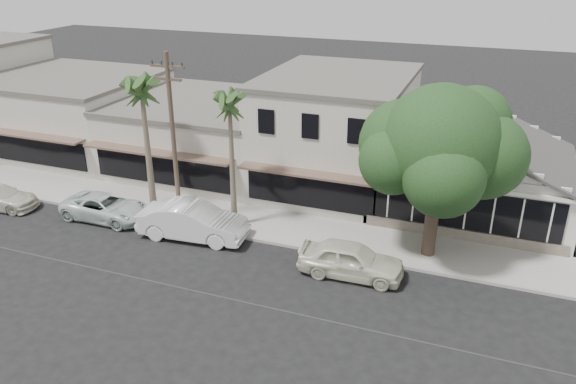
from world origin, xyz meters
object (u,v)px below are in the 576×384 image
at_px(car_0, 351,260).
at_px(car_1, 193,221).
at_px(car_2, 106,207).
at_px(utility_pole, 173,138).
at_px(shade_tree, 439,146).

xyz_separation_m(car_0, car_1, (-8.28, 0.67, 0.11)).
xyz_separation_m(car_0, car_2, (-13.69, 0.89, -0.12)).
bearing_deg(utility_pole, car_2, -169.42).
bearing_deg(car_1, utility_pole, 48.59).
relative_size(car_2, shade_tree, 0.59).
bearing_deg(car_1, car_2, 82.47).
xyz_separation_m(car_1, shade_tree, (11.21, 2.49, 4.51)).
relative_size(utility_pole, car_2, 1.86).
height_order(car_0, shade_tree, shade_tree).
bearing_deg(car_2, car_1, -92.64).
xyz_separation_m(car_0, shade_tree, (2.93, 3.16, 4.62)).
relative_size(car_0, car_2, 0.96).
distance_m(car_0, shade_tree, 6.31).
height_order(car_0, car_1, car_1).
relative_size(car_0, shade_tree, 0.57).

